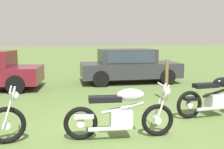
{
  "coord_description": "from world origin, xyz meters",
  "views": [
    {
      "loc": [
        -1.95,
        -4.52,
        1.85
      ],
      "look_at": [
        0.78,
        1.91,
        0.89
      ],
      "focal_mm": 41.33,
      "sensor_mm": 36.0,
      "label": 1
    }
  ],
  "objects_px": {
    "motorcycle_silver": "(121,113)",
    "car_charcoal": "(128,64)",
    "motorcycle_black": "(216,96)",
    "fence_post_wooden": "(167,80)"
  },
  "relations": [
    {
      "from": "motorcycle_black",
      "to": "fence_post_wooden",
      "type": "distance_m",
      "value": 1.79
    },
    {
      "from": "motorcycle_silver",
      "to": "car_charcoal",
      "type": "relative_size",
      "value": 0.46
    },
    {
      "from": "motorcycle_black",
      "to": "motorcycle_silver",
      "type": "bearing_deg",
      "value": -165.61
    },
    {
      "from": "motorcycle_silver",
      "to": "fence_post_wooden",
      "type": "xyz_separation_m",
      "value": [
        2.51,
        2.17,
        0.15
      ]
    },
    {
      "from": "motorcycle_black",
      "to": "fence_post_wooden",
      "type": "xyz_separation_m",
      "value": [
        -0.19,
        1.78,
        0.15
      ]
    },
    {
      "from": "motorcycle_silver",
      "to": "motorcycle_black",
      "type": "height_order",
      "value": "same"
    },
    {
      "from": "motorcycle_black",
      "to": "car_charcoal",
      "type": "bearing_deg",
      "value": 93.74
    },
    {
      "from": "car_charcoal",
      "to": "fence_post_wooden",
      "type": "xyz_separation_m",
      "value": [
        -0.42,
        -3.41,
        -0.17
      ]
    },
    {
      "from": "motorcycle_silver",
      "to": "car_charcoal",
      "type": "height_order",
      "value": "car_charcoal"
    },
    {
      "from": "motorcycle_silver",
      "to": "motorcycle_black",
      "type": "distance_m",
      "value": 2.73
    }
  ]
}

